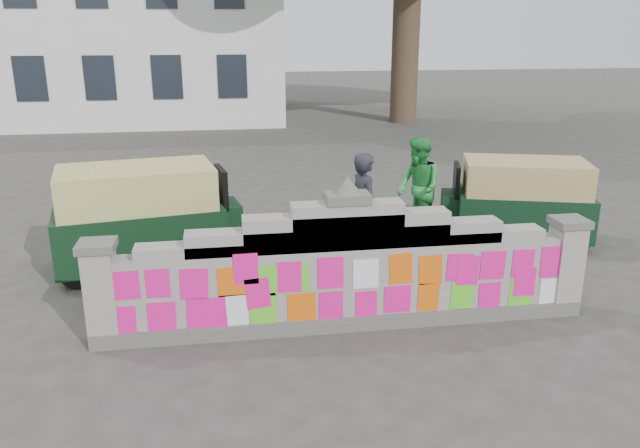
# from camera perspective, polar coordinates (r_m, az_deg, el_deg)

# --- Properties ---
(ground) EXTENTS (100.00, 100.00, 0.00)m
(ground) POSITION_cam_1_polar(r_m,az_deg,el_deg) (8.31, 2.36, -9.26)
(ground) COLOR #383533
(ground) RESTS_ON ground
(parapet_wall) EXTENTS (6.48, 0.44, 2.01)m
(parapet_wall) POSITION_cam_1_polar(r_m,az_deg,el_deg) (8.00, 2.44, -4.47)
(parapet_wall) COLOR #4C4C49
(parapet_wall) RESTS_ON ground
(building) EXTENTS (16.00, 10.00, 8.90)m
(building) POSITION_cam_1_polar(r_m,az_deg,el_deg) (29.77, -20.58, 16.96)
(building) COLOR silver
(building) RESTS_ON ground
(cyclist_bike) EXTENTS (2.03, 1.06, 1.02)m
(cyclist_bike) POSITION_cam_1_polar(r_m,az_deg,el_deg) (9.71, 4.01, -1.98)
(cyclist_bike) COLOR black
(cyclist_bike) RESTS_ON ground
(cyclist_rider) EXTENTS (0.53, 0.70, 1.72)m
(cyclist_rider) POSITION_cam_1_polar(r_m,az_deg,el_deg) (9.60, 4.06, 0.00)
(cyclist_rider) COLOR #23222B
(cyclist_rider) RESTS_ON ground
(pedestrian) EXTENTS (0.85, 1.02, 1.88)m
(pedestrian) POSITION_cam_1_polar(r_m,az_deg,el_deg) (11.54, 8.95, 3.25)
(pedestrian) COLOR green
(pedestrian) RESTS_ON ground
(rickshaw_left) EXTENTS (3.10, 1.83, 1.67)m
(rickshaw_left) POSITION_cam_1_polar(r_m,az_deg,el_deg) (10.37, -15.78, 0.72)
(rickshaw_left) COLOR black
(rickshaw_left) RESTS_ON ground
(rickshaw_right) EXTENTS (2.78, 1.87, 1.49)m
(rickshaw_right) POSITION_cam_1_polar(r_m,az_deg,el_deg) (11.83, 17.73, 2.13)
(rickshaw_right) COLOR black
(rickshaw_right) RESTS_ON ground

